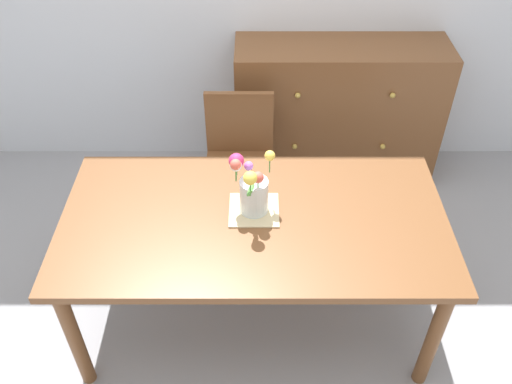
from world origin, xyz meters
TOP-DOWN VIEW (x-y plane):
  - ground_plane at (0.00, 0.00)m, footprint 12.00×12.00m
  - dining_table at (0.00, 0.00)m, footprint 1.86×0.96m
  - chair_far at (-0.09, 0.82)m, footprint 0.42×0.42m
  - dresser at (0.57, 1.33)m, footprint 1.40×0.47m
  - placemat at (0.00, 0.05)m, footprint 0.24×0.24m
  - flower_vase at (-0.01, 0.05)m, footprint 0.22×0.24m

SIDE VIEW (x-z plane):
  - ground_plane at x=0.00m, z-range 0.00..0.00m
  - dresser at x=0.57m, z-range 0.00..1.00m
  - chair_far at x=-0.09m, z-range 0.07..0.97m
  - dining_table at x=0.00m, z-range 0.30..1.06m
  - placemat at x=0.00m, z-range 0.76..0.77m
  - flower_vase at x=-0.01m, z-range 0.76..1.06m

